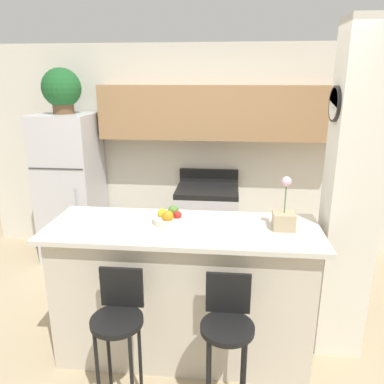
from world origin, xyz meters
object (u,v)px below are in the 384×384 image
object	(u,v)px
stove_range	(207,223)
trash_bin	(112,250)
refrigerator	(71,188)
bar_stool_right	(227,328)
orchid_vase	(284,217)
potted_plant_on_fridge	(62,89)
bar_stool_left	(119,322)
fruit_bowl	(170,218)

from	to	relation	value
stove_range	trash_bin	bearing A→B (deg)	-165.03
refrigerator	stove_range	world-z (taller)	refrigerator
bar_stool_right	orchid_vase	world-z (taller)	orchid_vase
potted_plant_on_fridge	trash_bin	world-z (taller)	potted_plant_on_fridge
refrigerator	bar_stool_right	distance (m)	2.92
orchid_vase	refrigerator	bearing A→B (deg)	145.27
refrigerator	orchid_vase	size ratio (longest dim) A/B	4.48
bar_stool_left	bar_stool_right	bearing A→B (deg)	0.00
bar_stool_right	fruit_bowl	bearing A→B (deg)	126.16
refrigerator	orchid_vase	xyz separation A→B (m)	(2.31, -1.60, 0.31)
refrigerator	trash_bin	distance (m)	0.92
potted_plant_on_fridge	orchid_vase	xyz separation A→B (m)	(2.31, -1.60, -0.84)
fruit_bowl	potted_plant_on_fridge	bearing A→B (deg)	133.08
trash_bin	bar_stool_right	bearing A→B (deg)	-54.72
bar_stool_right	orchid_vase	distance (m)	0.89
trash_bin	orchid_vase	bearing A→B (deg)	-37.51
orchid_vase	fruit_bowl	bearing A→B (deg)	177.90
bar_stool_right	orchid_vase	bearing A→B (deg)	56.47
bar_stool_left	potted_plant_on_fridge	distance (m)	2.86
fruit_bowl	trash_bin	size ratio (longest dim) A/B	0.70
bar_stool_right	fruit_bowl	world-z (taller)	fruit_bowl
refrigerator	stove_range	xyz separation A→B (m)	(1.65, 0.05, -0.42)
trash_bin	refrigerator	bearing A→B (deg)	155.61
bar_stool_right	trash_bin	world-z (taller)	bar_stool_right
bar_stool_left	orchid_vase	xyz separation A→B (m)	(1.09, 0.59, 0.54)
refrigerator	bar_stool_right	world-z (taller)	refrigerator
stove_range	fruit_bowl	world-z (taller)	fruit_bowl
refrigerator	bar_stool_left	bearing A→B (deg)	-60.82
fruit_bowl	stove_range	bearing A→B (deg)	83.40
refrigerator	bar_stool_left	distance (m)	2.51
refrigerator	fruit_bowl	distance (m)	2.16
stove_range	orchid_vase	size ratio (longest dim) A/B	2.72
bar_stool_left	bar_stool_right	distance (m)	0.70
fruit_bowl	orchid_vase	bearing A→B (deg)	-2.10
stove_range	bar_stool_right	bearing A→B (deg)	-83.25
refrigerator	stove_range	size ratio (longest dim) A/B	1.65
stove_range	fruit_bowl	size ratio (longest dim) A/B	4.03
bar_stool_right	fruit_bowl	xyz separation A→B (m)	(-0.45, 0.62, 0.49)
refrigerator	fruit_bowl	size ratio (longest dim) A/B	6.64
trash_bin	fruit_bowl	bearing A→B (deg)	-55.14
bar_stool_left	stove_range	bearing A→B (deg)	79.02
stove_range	orchid_vase	world-z (taller)	orchid_vase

